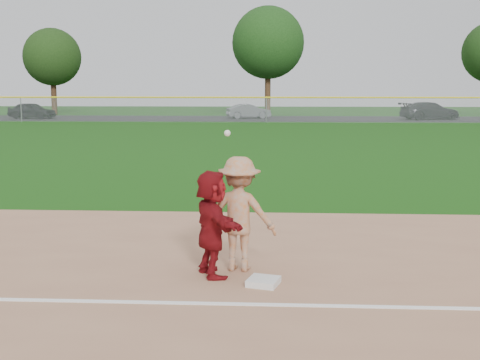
# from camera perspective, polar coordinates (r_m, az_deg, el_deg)

# --- Properties ---
(ground) EXTENTS (160.00, 160.00, 0.00)m
(ground) POSITION_cam_1_polar(r_m,az_deg,el_deg) (8.73, -0.55, -9.99)
(ground) COLOR #16490E
(ground) RESTS_ON ground
(foul_line) EXTENTS (60.00, 0.10, 0.01)m
(foul_line) POSITION_cam_1_polar(r_m,az_deg,el_deg) (7.97, -0.92, -11.67)
(foul_line) COLOR white
(foul_line) RESTS_ON infield_dirt
(parking_asphalt) EXTENTS (120.00, 10.00, 0.01)m
(parking_asphalt) POSITION_cam_1_polar(r_m,az_deg,el_deg) (54.32, 2.57, 5.84)
(parking_asphalt) COLOR black
(parking_asphalt) RESTS_ON ground
(first_base) EXTENTS (0.52, 0.52, 0.09)m
(first_base) POSITION_cam_1_polar(r_m,az_deg,el_deg) (8.70, 2.23, -9.60)
(first_base) COLOR silver
(first_base) RESTS_ON infield_dirt
(base_runner) EXTENTS (1.03, 1.54, 1.59)m
(base_runner) POSITION_cam_1_polar(r_m,az_deg,el_deg) (8.92, -2.68, -4.13)
(base_runner) COLOR maroon
(base_runner) RESTS_ON infield_dirt
(car_left) EXTENTS (4.50, 2.47, 1.45)m
(car_left) POSITION_cam_1_polar(r_m,az_deg,el_deg) (57.53, -19.13, 6.26)
(car_left) COLOR black
(car_left) RESTS_ON parking_asphalt
(car_mid) EXTENTS (4.16, 2.39, 1.30)m
(car_mid) POSITION_cam_1_polar(r_m,az_deg,el_deg) (54.47, 0.83, 6.54)
(car_mid) COLOR #5C5E64
(car_mid) RESTS_ON parking_asphalt
(car_right) EXTENTS (5.61, 3.45, 1.52)m
(car_right) POSITION_cam_1_polar(r_m,az_deg,el_deg) (55.19, 17.56, 6.28)
(car_right) COLOR black
(car_right) RESTS_ON parking_asphalt
(first_base_play) EXTENTS (1.22, 0.81, 2.18)m
(first_base_play) POSITION_cam_1_polar(r_m,az_deg,el_deg) (9.19, -0.06, -3.22)
(first_base_play) COLOR #9A9A9C
(first_base_play) RESTS_ON infield_dirt
(outfield_fence) EXTENTS (110.00, 0.12, 110.00)m
(outfield_fence) POSITION_cam_1_polar(r_m,az_deg,el_deg) (48.26, 2.52, 7.79)
(outfield_fence) COLOR #999EA0
(outfield_fence) RESTS_ON ground
(tree_1) EXTENTS (5.80, 5.80, 8.75)m
(tree_1) POSITION_cam_1_polar(r_m,az_deg,el_deg) (65.33, -17.39, 11.06)
(tree_1) COLOR #372114
(tree_1) RESTS_ON ground
(tree_2) EXTENTS (7.00, 7.00, 10.58)m
(tree_2) POSITION_cam_1_polar(r_m,az_deg,el_deg) (59.90, 2.68, 12.87)
(tree_2) COLOR #3E2816
(tree_2) RESTS_ON ground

